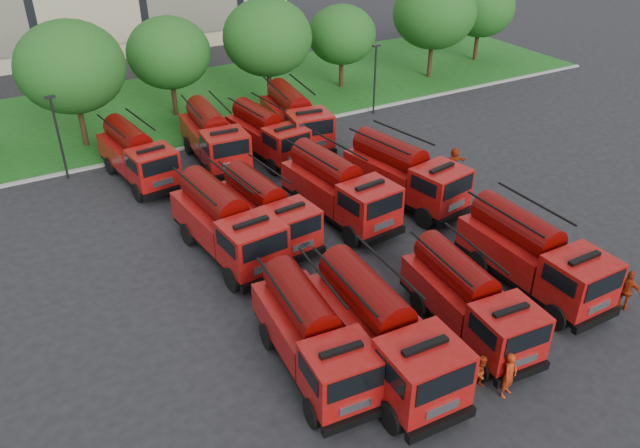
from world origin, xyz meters
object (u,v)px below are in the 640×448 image
at_px(fire_truck_11, 295,117).
at_px(firefighter_0, 505,394).
at_px(fire_truck_2, 469,300).
at_px(firefighter_4, 344,276).
at_px(fire_truck_3, 533,254).
at_px(fire_truck_5, 266,209).
at_px(firefighter_2, 621,308).
at_px(firefighter_1, 479,387).
at_px(fire_truck_0, 313,334).
at_px(fire_truck_8, 137,155).
at_px(firefighter_3, 541,256).
at_px(fire_truck_4, 226,223).
at_px(fire_truck_7, 404,173).
at_px(fire_truck_10, 267,134).
at_px(fire_truck_1, 381,330).
at_px(fire_truck_9, 213,136).
at_px(fire_truck_6, 339,188).
at_px(firefighter_5, 452,175).

height_order(fire_truck_11, firefighter_0, fire_truck_11).
distance_m(fire_truck_2, firefighter_4, 6.34).
bearing_deg(fire_truck_3, fire_truck_2, -167.74).
xyz_separation_m(fire_truck_5, firefighter_2, (10.62, -12.84, -1.55)).
xyz_separation_m(fire_truck_2, firefighter_1, (-1.64, -2.71, -1.56)).
relative_size(firefighter_2, firefighter_4, 1.19).
bearing_deg(fire_truck_5, fire_truck_11, 50.22).
distance_m(fire_truck_0, firefighter_0, 7.26).
xyz_separation_m(firefighter_1, firefighter_2, (8.45, 0.47, 0.00)).
height_order(fire_truck_8, firefighter_3, fire_truck_8).
bearing_deg(fire_truck_4, firefighter_2, -48.67).
xyz_separation_m(fire_truck_7, firefighter_3, (2.52, -7.86, -1.72)).
bearing_deg(firefighter_2, fire_truck_11, -8.18).
bearing_deg(fire_truck_10, fire_truck_2, -97.38).
bearing_deg(fire_truck_0, fire_truck_1, -23.81).
height_order(fire_truck_4, fire_truck_9, fire_truck_4).
bearing_deg(fire_truck_9, fire_truck_8, -173.46).
bearing_deg(fire_truck_10, fire_truck_7, -72.87).
xyz_separation_m(fire_truck_5, fire_truck_9, (1.03, 9.75, 0.12)).
distance_m(fire_truck_4, fire_truck_8, 10.20).
relative_size(fire_truck_7, fire_truck_8, 1.08).
bearing_deg(fire_truck_2, firefighter_4, 116.67).
bearing_deg(fire_truck_6, fire_truck_5, 172.38).
xyz_separation_m(fire_truck_0, fire_truck_11, (9.48, 19.36, 0.14)).
xyz_separation_m(firefighter_0, firefighter_1, (-0.59, 0.71, 0.00)).
height_order(fire_truck_1, firefighter_4, fire_truck_1).
distance_m(fire_truck_11, firefighter_4, 15.90).
relative_size(fire_truck_5, firefighter_2, 3.67).
height_order(fire_truck_4, firefighter_3, fire_truck_4).
distance_m(fire_truck_8, firefighter_1, 23.68).
bearing_deg(fire_truck_9, fire_truck_0, -96.65).
bearing_deg(fire_truck_5, fire_truck_2, -75.40).
bearing_deg(firefighter_4, fire_truck_9, -44.69).
distance_m(fire_truck_10, firefighter_5, 11.81).
bearing_deg(fire_truck_10, fire_truck_11, 17.85).
bearing_deg(fire_truck_7, fire_truck_5, 167.08).
xyz_separation_m(fire_truck_0, fire_truck_9, (3.62, 19.13, 0.08)).
xyz_separation_m(fire_truck_6, fire_truck_8, (-7.91, 9.67, -0.11)).
height_order(firefighter_1, firefighter_2, firefighter_2).
xyz_separation_m(fire_truck_3, fire_truck_8, (-12.09, 19.17, -0.08)).
xyz_separation_m(fire_truck_4, firefighter_5, (15.05, 1.29, -1.72)).
bearing_deg(fire_truck_11, fire_truck_2, -91.37).
bearing_deg(fire_truck_0, fire_truck_2, -6.03).
distance_m(fire_truck_0, fire_truck_9, 19.47).
xyz_separation_m(fire_truck_9, firefighter_2, (9.59, -22.59, -1.68)).
xyz_separation_m(fire_truck_4, fire_truck_7, (10.51, 0.17, -0.00)).
height_order(fire_truck_4, fire_truck_10, fire_truck_4).
distance_m(fire_truck_7, fire_truck_10, 9.99).
bearing_deg(fire_truck_10, fire_truck_0, -116.73).
relative_size(firefighter_0, firefighter_5, 1.06).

